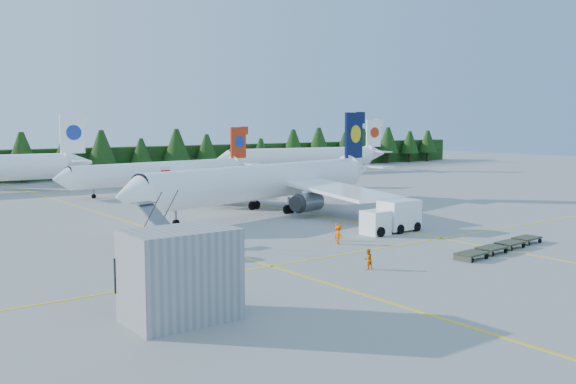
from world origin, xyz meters
TOP-DOWN VIEW (x-y plane):
  - ground at (0.00, 0.00)m, footprint 320.00×320.00m
  - taxi_stripe_a at (-14.00, 20.00)m, footprint 0.25×120.00m
  - taxi_stripe_b at (6.00, 20.00)m, footprint 0.25×120.00m
  - taxi_stripe_cross at (0.00, -6.00)m, footprint 80.00×0.25m
  - treeline_hedge at (0.00, 82.00)m, footprint 220.00×4.00m
  - terminal_building at (-26.00, -14.00)m, footprint 6.00×4.00m
  - airliner_navy at (1.61, 18.74)m, footprint 42.48×34.56m
  - airliner_red at (1.63, 47.51)m, footprint 35.33×28.91m
  - airliner_far_right at (43.22, 64.73)m, footprint 39.93×10.71m
  - airstairs at (-17.16, 4.59)m, footprint 4.87×6.61m
  - service_truck at (4.63, -0.60)m, footprint 6.67×2.58m
  - dolly_train at (5.47, -12.99)m, footprint 12.71×3.20m
  - uld_pair at (-19.67, 1.42)m, footprint 5.69×2.29m
  - crew_a at (-2.77, -0.78)m, footprint 0.67×0.54m
  - crew_b at (-8.72, -11.16)m, footprint 0.76×0.59m
  - crew_c at (-3.79, -2.21)m, footprint 0.61×0.80m

SIDE VIEW (x-z plane):
  - ground at x=0.00m, z-range 0.00..0.00m
  - taxi_stripe_a at x=-14.00m, z-range 0.00..0.01m
  - taxi_stripe_b at x=6.00m, z-range 0.00..0.01m
  - taxi_stripe_cross at x=0.00m, z-range 0.00..0.01m
  - dolly_train at x=5.47m, z-range 0.42..0.58m
  - crew_b at x=-8.72m, z-range 0.00..1.56m
  - crew_a at x=-2.77m, z-range 0.00..1.60m
  - airstairs at x=-17.16m, z-range -1.12..2.85m
  - crew_c at x=-3.79m, z-range 0.00..1.75m
  - uld_pair at x=-19.67m, z-range 0.32..2.16m
  - service_truck at x=4.63m, z-range -0.02..3.19m
  - terminal_building at x=-26.00m, z-range 0.00..5.20m
  - treeline_hedge at x=0.00m, z-range 0.00..6.00m
  - airliner_red at x=1.63m, z-range -2.05..8.24m
  - airliner_far_right at x=43.22m, z-range -2.18..9.52m
  - airliner_navy at x=1.61m, z-range -2.50..10.04m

